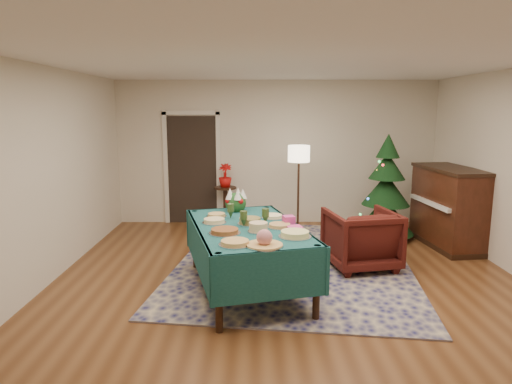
{
  "coord_description": "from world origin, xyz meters",
  "views": [
    {
      "loc": [
        -0.43,
        -5.14,
        2.17
      ],
      "look_at": [
        -0.4,
        1.12,
        1.03
      ],
      "focal_mm": 32.0,
      "sensor_mm": 36.0,
      "label": 1
    }
  ],
  "objects_px": {
    "christmas_tree": "(386,192)",
    "piano": "(449,208)",
    "gift_box": "(289,220)",
    "side_table": "(226,207)",
    "buffet_table": "(247,239)",
    "floor_lamp": "(299,159)",
    "potted_plant": "(225,181)",
    "armchair": "(361,236)"
  },
  "relations": [
    {
      "from": "floor_lamp",
      "to": "christmas_tree",
      "type": "bearing_deg",
      "value": -11.44
    },
    {
      "from": "gift_box",
      "to": "potted_plant",
      "type": "height_order",
      "value": "potted_plant"
    },
    {
      "from": "christmas_tree",
      "to": "side_table",
      "type": "bearing_deg",
      "value": 163.5
    },
    {
      "from": "side_table",
      "to": "piano",
      "type": "bearing_deg",
      "value": -19.42
    },
    {
      "from": "buffet_table",
      "to": "potted_plant",
      "type": "bearing_deg",
      "value": 98.2
    },
    {
      "from": "armchair",
      "to": "floor_lamp",
      "type": "bearing_deg",
      "value": -79.68
    },
    {
      "from": "side_table",
      "to": "potted_plant",
      "type": "distance_m",
      "value": 0.5
    },
    {
      "from": "armchair",
      "to": "side_table",
      "type": "distance_m",
      "value": 3.05
    },
    {
      "from": "potted_plant",
      "to": "piano",
      "type": "bearing_deg",
      "value": -19.42
    },
    {
      "from": "side_table",
      "to": "christmas_tree",
      "type": "distance_m",
      "value": 2.9
    },
    {
      "from": "armchair",
      "to": "side_table",
      "type": "xyz_separation_m",
      "value": [
        -2.0,
        2.31,
        -0.09
      ]
    },
    {
      "from": "gift_box",
      "to": "piano",
      "type": "bearing_deg",
      "value": 33.8
    },
    {
      "from": "buffet_table",
      "to": "floor_lamp",
      "type": "xyz_separation_m",
      "value": [
        0.86,
        2.59,
        0.67
      ]
    },
    {
      "from": "gift_box",
      "to": "christmas_tree",
      "type": "distance_m",
      "value": 2.9
    },
    {
      "from": "buffet_table",
      "to": "christmas_tree",
      "type": "distance_m",
      "value": 3.26
    },
    {
      "from": "christmas_tree",
      "to": "floor_lamp",
      "type": "bearing_deg",
      "value": 168.56
    },
    {
      "from": "christmas_tree",
      "to": "piano",
      "type": "bearing_deg",
      "value": -27.88
    },
    {
      "from": "potted_plant",
      "to": "christmas_tree",
      "type": "height_order",
      "value": "christmas_tree"
    },
    {
      "from": "potted_plant",
      "to": "christmas_tree",
      "type": "relative_size",
      "value": 0.24
    },
    {
      "from": "floor_lamp",
      "to": "potted_plant",
      "type": "relative_size",
      "value": 3.59
    },
    {
      "from": "buffet_table",
      "to": "gift_box",
      "type": "xyz_separation_m",
      "value": [
        0.49,
        0.04,
        0.22
      ]
    },
    {
      "from": "christmas_tree",
      "to": "piano",
      "type": "height_order",
      "value": "christmas_tree"
    },
    {
      "from": "armchair",
      "to": "side_table",
      "type": "height_order",
      "value": "armchair"
    },
    {
      "from": "armchair",
      "to": "floor_lamp",
      "type": "xyz_separation_m",
      "value": [
        -0.7,
        1.78,
        0.87
      ]
    },
    {
      "from": "potted_plant",
      "to": "christmas_tree",
      "type": "bearing_deg",
      "value": -16.5
    },
    {
      "from": "potted_plant",
      "to": "side_table",
      "type": "bearing_deg",
      "value": 0.0
    },
    {
      "from": "gift_box",
      "to": "armchair",
      "type": "bearing_deg",
      "value": 36.09
    },
    {
      "from": "buffet_table",
      "to": "floor_lamp",
      "type": "bearing_deg",
      "value": 71.74
    },
    {
      "from": "buffet_table",
      "to": "floor_lamp",
      "type": "distance_m",
      "value": 2.81
    },
    {
      "from": "potted_plant",
      "to": "christmas_tree",
      "type": "distance_m",
      "value": 2.87
    },
    {
      "from": "christmas_tree",
      "to": "piano",
      "type": "xyz_separation_m",
      "value": [
        0.88,
        -0.46,
        -0.18
      ]
    },
    {
      "from": "gift_box",
      "to": "piano",
      "type": "height_order",
      "value": "piano"
    },
    {
      "from": "buffet_table",
      "to": "potted_plant",
      "type": "height_order",
      "value": "potted_plant"
    },
    {
      "from": "floor_lamp",
      "to": "side_table",
      "type": "relative_size",
      "value": 2.09
    },
    {
      "from": "gift_box",
      "to": "potted_plant",
      "type": "xyz_separation_m",
      "value": [
        -0.94,
        3.08,
        -0.0
      ]
    },
    {
      "from": "piano",
      "to": "armchair",
      "type": "bearing_deg",
      "value": -147.75
    },
    {
      "from": "gift_box",
      "to": "armchair",
      "type": "distance_m",
      "value": 1.37
    },
    {
      "from": "side_table",
      "to": "gift_box",
      "type": "bearing_deg",
      "value": -73.0
    },
    {
      "from": "buffet_table",
      "to": "piano",
      "type": "distance_m",
      "value": 3.67
    },
    {
      "from": "floor_lamp",
      "to": "christmas_tree",
      "type": "distance_m",
      "value": 1.57
    },
    {
      "from": "armchair",
      "to": "floor_lamp",
      "type": "distance_m",
      "value": 2.1
    },
    {
      "from": "gift_box",
      "to": "christmas_tree",
      "type": "bearing_deg",
      "value": 51.35
    }
  ]
}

